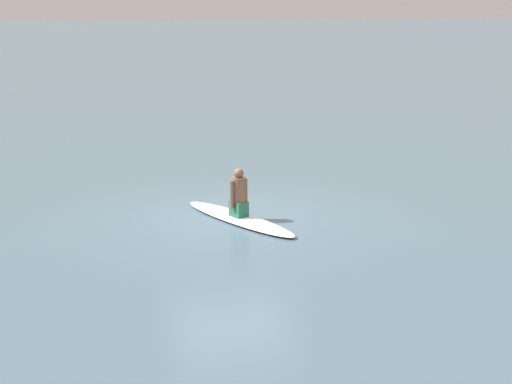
# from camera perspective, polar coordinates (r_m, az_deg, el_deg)

# --- Properties ---
(ground_plane) EXTENTS (400.00, 400.00, 0.00)m
(ground_plane) POSITION_cam_1_polar(r_m,az_deg,el_deg) (15.15, -1.88, -2.05)
(ground_plane) COLOR slate
(surfboard) EXTENTS (3.30, 1.92, 0.10)m
(surfboard) POSITION_cam_1_polar(r_m,az_deg,el_deg) (14.99, -1.32, -2.03)
(surfboard) COLOR white
(surfboard) RESTS_ON ground
(person_paddler) EXTENTS (0.40, 0.42, 0.99)m
(person_paddler) POSITION_cam_1_polar(r_m,az_deg,el_deg) (14.86, -1.33, -0.19)
(person_paddler) COLOR #26664C
(person_paddler) RESTS_ON surfboard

